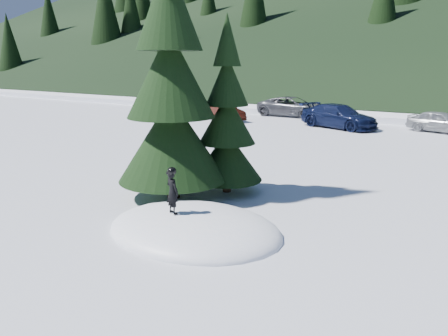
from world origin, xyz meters
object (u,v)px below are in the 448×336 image
Objects in this scene: car_0 at (165,105)px; car_3 at (339,116)px; spruce_short at (227,125)px; car_1 at (224,112)px; child_skier at (172,192)px; car_2 at (293,107)px; spruce_tall at (171,86)px; car_4 at (441,122)px.

car_3 is (14.22, 0.13, 0.07)m from car_0.
car_3 is (-1.97, 15.39, -1.37)m from spruce_short.
spruce_short is at bearing -123.25° from car_1.
child_skier is 24.14m from car_2.
car_3 is (5.00, -3.90, -0.00)m from car_2.
child_skier is (1.84, -2.15, -2.31)m from spruce_tall.
car_2 is at bearing 106.09° from spruce_tall.
car_2 reaches higher than car_3.
child_skier is 25.38m from car_0.
car_3 is (-0.97, 16.79, -2.59)m from spruce_tall.
car_1 is 5.76m from car_2.
car_2 is (9.22, 4.03, 0.07)m from car_0.
spruce_tall is 17.02m from car_3.
car_0 is 1.04× the size of car_1.
car_1 is at bearing 116.86° from car_4.
child_skier is at bearing -76.64° from spruce_short.
child_skier is at bearing -49.37° from spruce_tall.
car_2 is (2.88, 4.99, 0.12)m from car_1.
car_0 is at bearing 132.34° from spruce_tall.
car_2 is 1.44× the size of car_4.
car_2 is at bearing -47.91° from car_0.
car_4 is at bearing -102.13° from car_2.
car_4 is at bearing 76.03° from spruce_tall.
car_3 is at bearing -127.52° from car_2.
spruce_short is 5.11× the size of child_skier.
car_1 is at bearing 119.40° from spruce_tall.
spruce_short is at bearing 54.46° from spruce_tall.
car_0 is 14.22m from car_3.
child_skier reaches higher than car_0.
car_1 is 1.01× the size of car_4.
car_1 is 0.74× the size of car_3.
spruce_tall is 1.60× the size of spruce_short.
car_3 reaches higher than car_4.
spruce_tall reaches higher than child_skier.
child_skier is 0.21× the size of car_3.
spruce_short is 17.38m from car_4.
car_2 is 6.34m from car_3.
car_2 is at bearing 109.86° from spruce_short.
car_4 is (4.56, 18.34, -2.69)m from spruce_tall.
spruce_tall is 2.11m from spruce_short.
car_1 is (-10.69, 17.85, -0.39)m from child_skier.
car_4 is (13.41, 2.64, 0.02)m from car_1.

